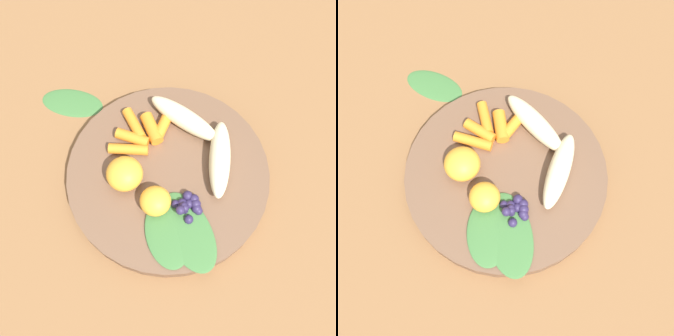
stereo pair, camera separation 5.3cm
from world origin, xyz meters
TOP-DOWN VIEW (x-y plane):
  - ground_plane at (0.00, 0.00)m, footprint 2.40×2.40m
  - bowl at (0.00, 0.00)m, footprint 0.29×0.29m
  - banana_peeled_left at (0.05, 0.07)m, footprint 0.09×0.12m
  - banana_peeled_right at (0.07, -0.01)m, footprint 0.08×0.12m
  - orange_segment_near at (-0.03, -0.04)m, footprint 0.04×0.04m
  - orange_segment_far at (-0.06, 0.01)m, footprint 0.05×0.05m
  - carrot_front at (0.02, 0.07)m, footprint 0.04×0.05m
  - carrot_mid_left at (-0.00, 0.07)m, footprint 0.02×0.05m
  - carrot_mid_right at (-0.02, 0.09)m, footprint 0.02×0.05m
  - carrot_rear at (-0.03, 0.06)m, footprint 0.05×0.04m
  - carrot_small at (-0.04, 0.05)m, footprint 0.06×0.04m
  - blueberry_pile at (0.01, -0.06)m, footprint 0.04×0.04m
  - kale_leaf_left at (-0.03, -0.09)m, footprint 0.07×0.10m
  - kale_leaf_right at (-0.01, -0.09)m, footprint 0.07×0.12m
  - kale_leaf_stray at (-0.10, 0.18)m, footprint 0.11×0.10m

SIDE VIEW (x-z plane):
  - ground_plane at x=0.00m, z-range 0.00..0.00m
  - kale_leaf_stray at x=-0.10m, z-range 0.00..0.01m
  - bowl at x=0.00m, z-range 0.00..0.02m
  - kale_leaf_left at x=-0.03m, z-range 0.02..0.03m
  - kale_leaf_right at x=-0.01m, z-range 0.02..0.03m
  - carrot_small at x=-0.04m, z-range 0.02..0.04m
  - carrot_mid_right at x=-0.02m, z-range 0.02..0.04m
  - blueberry_pile at x=0.01m, z-range 0.02..0.04m
  - carrot_rear at x=-0.03m, z-range 0.02..0.04m
  - carrot_front at x=0.02m, z-range 0.02..0.04m
  - carrot_mid_left at x=0.00m, z-range 0.02..0.04m
  - banana_peeled_left at x=0.05m, z-range 0.02..0.05m
  - banana_peeled_right at x=0.07m, z-range 0.02..0.05m
  - orange_segment_near at x=-0.03m, z-range 0.02..0.05m
  - orange_segment_far at x=-0.06m, z-range 0.02..0.06m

